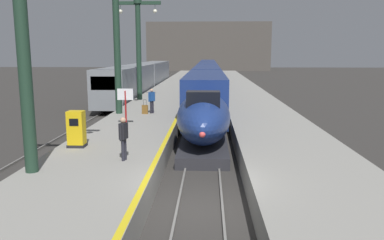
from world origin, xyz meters
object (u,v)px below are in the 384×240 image
station_column_mid (116,21)px  highspeed_train_main (207,76)px  station_column_near (20,3)px  rolling_suitcase (145,109)px  departure_info_board (125,99)px  station_column_far (138,40)px  regional_train_adjacent (143,77)px  passenger_mid_platform (124,135)px  passenger_near_edge (152,99)px  ticket_machine_yellow (76,130)px

station_column_mid → highspeed_train_main: bearing=77.9°
station_column_near → rolling_suitcase: station_column_near is taller
station_column_near → departure_info_board: 9.84m
station_column_far → highspeed_train_main: bearing=73.1°
regional_train_adjacent → departure_info_board: (3.65, -27.28, 0.43)m
station_column_far → departure_info_board: bearing=-83.4°
station_column_near → station_column_far: station_column_near is taller
station_column_far → passenger_mid_platform: 20.36m
station_column_mid → station_column_near: bearing=-90.0°
highspeed_train_main → station_column_far: size_ratio=8.88×
highspeed_train_main → station_column_near: size_ratio=7.97×
passenger_near_edge → ticket_machine_yellow: size_ratio=1.06×
passenger_near_edge → passenger_mid_platform: same height
highspeed_train_main → station_column_far: bearing=-106.9°
station_column_near → station_column_far: 21.30m
station_column_far → passenger_mid_platform: bearing=-81.6°
highspeed_train_main → ticket_machine_yellow: highspeed_train_main is taller
highspeed_train_main → ticket_machine_yellow: 37.49m
highspeed_train_main → passenger_near_edge: highspeed_train_main is taller
highspeed_train_main → station_column_near: bearing=-98.2°
station_column_near → passenger_near_edge: (2.25, 13.41, -4.73)m
station_column_far → passenger_mid_platform: (2.91, -19.71, -4.21)m
highspeed_train_main → rolling_suitcase: 27.92m
ticket_machine_yellow → departure_info_board: bearing=77.9°
highspeed_train_main → station_column_mid: (-5.90, -27.47, 5.27)m
passenger_near_edge → ticket_machine_yellow: 9.93m
rolling_suitcase → ticket_machine_yellow: (-1.47, -9.46, 0.44)m
regional_train_adjacent → ticket_machine_yellow: regional_train_adjacent is taller
station_column_mid → ticket_machine_yellow: size_ratio=6.53×
rolling_suitcase → ticket_machine_yellow: 9.58m
regional_train_adjacent → station_column_mid: size_ratio=3.50×
regional_train_adjacent → rolling_suitcase: bearing=-80.1°
passenger_mid_platform → passenger_near_edge: bearing=93.2°
passenger_near_edge → passenger_mid_platform: bearing=-86.8°
regional_train_adjacent → station_column_near: size_ratio=3.84×
station_column_near → station_column_far: (-0.00, 21.29, -0.52)m
departure_info_board → regional_train_adjacent: bearing=97.6°
regional_train_adjacent → rolling_suitcase: size_ratio=37.27×
departure_info_board → passenger_near_edge: bearing=80.1°
regional_train_adjacent → rolling_suitcase: 23.29m
station_column_far → departure_info_board: size_ratio=4.04×
station_column_far → passenger_near_edge: 9.21m
highspeed_train_main → passenger_mid_platform: 39.28m
passenger_near_edge → departure_info_board: 4.73m
regional_train_adjacent → station_column_mid: station_column_mid is taller
station_column_far → passenger_near_edge: bearing=-74.0°
passenger_near_edge → highspeed_train_main: bearing=82.4°
highspeed_train_main → ticket_machine_yellow: bearing=-98.5°
departure_info_board → highspeed_train_main: bearing=82.1°
station_column_far → passenger_mid_platform: size_ratio=5.07×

